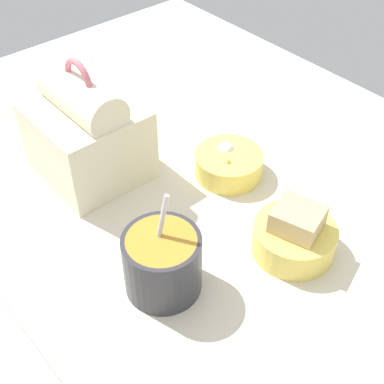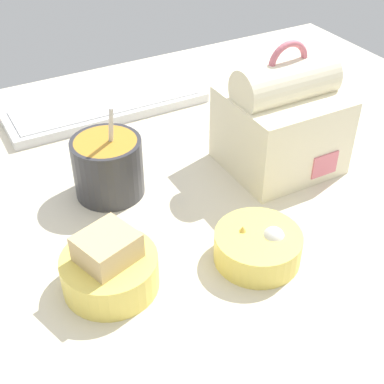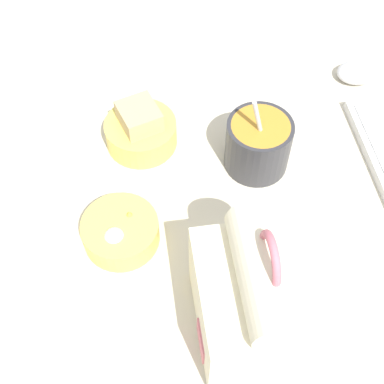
{
  "view_description": "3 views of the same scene",
  "coord_description": "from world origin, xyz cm",
  "px_view_note": "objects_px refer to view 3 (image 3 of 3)",
  "views": [
    {
      "loc": [
        -44.41,
        37.27,
        62.55
      ],
      "look_at": [
        1.86,
        -2.2,
        7.0
      ],
      "focal_mm": 50.0,
      "sensor_mm": 36.0,
      "label": 1
    },
    {
      "loc": [
        -27.32,
        -55.51,
        52.91
      ],
      "look_at": [
        1.86,
        -2.2,
        7.0
      ],
      "focal_mm": 50.0,
      "sensor_mm": 36.0,
      "label": 2
    },
    {
      "loc": [
        48.37,
        -8.99,
        73.83
      ],
      "look_at": [
        1.86,
        -2.2,
        7.0
      ],
      "focal_mm": 50.0,
      "sensor_mm": 36.0,
      "label": 3
    }
  ],
  "objects_px": {
    "soup_cup": "(258,144)",
    "lunch_bag": "(260,297)",
    "bento_bowl_sandwich": "(141,130)",
    "computer_mouse": "(357,72)",
    "bento_bowl_snacks": "(121,231)"
  },
  "relations": [
    {
      "from": "bento_bowl_sandwich",
      "to": "bento_bowl_snacks",
      "type": "xyz_separation_m",
      "value": [
        0.19,
        -0.05,
        -0.01
      ]
    },
    {
      "from": "bento_bowl_sandwich",
      "to": "bento_bowl_snacks",
      "type": "distance_m",
      "value": 0.2
    },
    {
      "from": "bento_bowl_sandwich",
      "to": "bento_bowl_snacks",
      "type": "bearing_deg",
      "value": -14.12
    },
    {
      "from": "bento_bowl_sandwich",
      "to": "computer_mouse",
      "type": "relative_size",
      "value": 1.62
    },
    {
      "from": "bento_bowl_sandwich",
      "to": "computer_mouse",
      "type": "bearing_deg",
      "value": 103.54
    },
    {
      "from": "bento_bowl_sandwich",
      "to": "lunch_bag",
      "type": "bearing_deg",
      "value": 19.77
    },
    {
      "from": "bento_bowl_sandwich",
      "to": "soup_cup",
      "type": "bearing_deg",
      "value": 68.54
    },
    {
      "from": "computer_mouse",
      "to": "lunch_bag",
      "type": "bearing_deg",
      "value": -33.16
    },
    {
      "from": "lunch_bag",
      "to": "bento_bowl_sandwich",
      "type": "distance_m",
      "value": 0.38
    },
    {
      "from": "lunch_bag",
      "to": "computer_mouse",
      "type": "bearing_deg",
      "value": 146.84
    },
    {
      "from": "bento_bowl_snacks",
      "to": "computer_mouse",
      "type": "height_order",
      "value": "bento_bowl_snacks"
    },
    {
      "from": "lunch_bag",
      "to": "bento_bowl_snacks",
      "type": "bearing_deg",
      "value": -132.6
    },
    {
      "from": "soup_cup",
      "to": "lunch_bag",
      "type": "bearing_deg",
      "value": -12.43
    },
    {
      "from": "soup_cup",
      "to": "computer_mouse",
      "type": "bearing_deg",
      "value": 126.76
    },
    {
      "from": "bento_bowl_sandwich",
      "to": "computer_mouse",
      "type": "distance_m",
      "value": 0.43
    }
  ]
}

